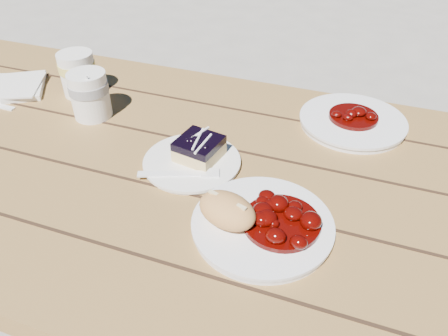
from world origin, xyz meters
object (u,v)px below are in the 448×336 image
(picnic_table, at_px, (157,214))
(coffee_cup, at_px, (90,95))
(main_plate, at_px, (262,226))
(blueberry_cake, at_px, (199,148))
(second_plate, at_px, (352,122))
(bread_roll, at_px, (227,210))
(second_cup, at_px, (78,74))
(dessert_plate, at_px, (192,163))

(picnic_table, xyz_separation_m, coffee_cup, (-0.20, 0.10, 0.21))
(main_plate, bearing_deg, blueberry_cake, 140.93)
(main_plate, distance_m, second_plate, 0.40)
(main_plate, bearing_deg, coffee_cup, 155.05)
(bread_roll, xyz_separation_m, coffee_cup, (-0.42, 0.24, 0.01))
(second_cup, bearing_deg, main_plate, -28.34)
(main_plate, relative_size, second_plate, 1.00)
(second_plate, bearing_deg, second_cup, -172.89)
(main_plate, relative_size, second_cup, 2.15)
(picnic_table, distance_m, main_plate, 0.34)
(second_plate, bearing_deg, blueberry_cake, -137.79)
(main_plate, distance_m, coffee_cup, 0.52)
(blueberry_cake, distance_m, second_cup, 0.42)
(picnic_table, relative_size, second_plate, 8.67)
(second_plate, bearing_deg, bread_roll, -110.99)
(bread_roll, bearing_deg, main_plate, 19.98)
(picnic_table, height_order, bread_roll, bread_roll)
(picnic_table, distance_m, second_cup, 0.40)
(coffee_cup, bearing_deg, main_plate, -24.95)
(second_plate, bearing_deg, dessert_plate, -137.13)
(bread_roll, bearing_deg, blueberry_cake, 126.08)
(picnic_table, bearing_deg, second_plate, 35.44)
(bread_roll, distance_m, blueberry_cake, 0.20)
(picnic_table, distance_m, coffee_cup, 0.31)
(bread_roll, relative_size, blueberry_cake, 1.11)
(blueberry_cake, relative_size, coffee_cup, 0.86)
(coffee_cup, height_order, second_cup, same)
(second_plate, bearing_deg, coffee_cup, -163.90)
(bread_roll, height_order, dessert_plate, bread_roll)
(main_plate, height_order, second_plate, same)
(second_plate, relative_size, second_cup, 2.16)
(main_plate, xyz_separation_m, second_cup, (-0.56, 0.30, 0.05))
(coffee_cup, distance_m, second_plate, 0.60)
(main_plate, relative_size, dessert_plate, 1.23)
(picnic_table, relative_size, main_plate, 8.70)
(picnic_table, xyz_separation_m, second_plate, (0.37, 0.27, 0.17))
(main_plate, distance_m, blueberry_cake, 0.22)
(dessert_plate, bearing_deg, bread_roll, -48.82)
(bread_roll, xyz_separation_m, blueberry_cake, (-0.12, 0.16, -0.01))
(second_plate, bearing_deg, picnic_table, -144.56)
(bread_roll, height_order, second_plate, bread_roll)
(coffee_cup, distance_m, second_cup, 0.12)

